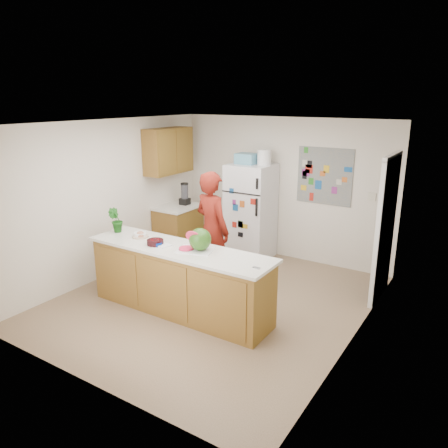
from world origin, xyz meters
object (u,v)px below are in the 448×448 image
Objects in this scene: refrigerator at (251,212)px; person at (212,230)px; cherry_bowl at (155,242)px; watermelon at (200,239)px.

refrigerator is 0.95× the size of person.
person reaches higher than refrigerator.
refrigerator is at bearing 87.92° from cherry_bowl.
person is at bearing 77.88° from cherry_bowl.
cherry_bowl is at bearing -169.10° from watermelon.
watermelon is (0.43, -0.90, 0.18)m from person.
cherry_bowl is (-0.65, -0.13, -0.12)m from watermelon.
refrigerator is 7.65× the size of cherry_bowl.
watermelon reaches higher than cherry_bowl.
refrigerator is at bearing 103.52° from watermelon.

